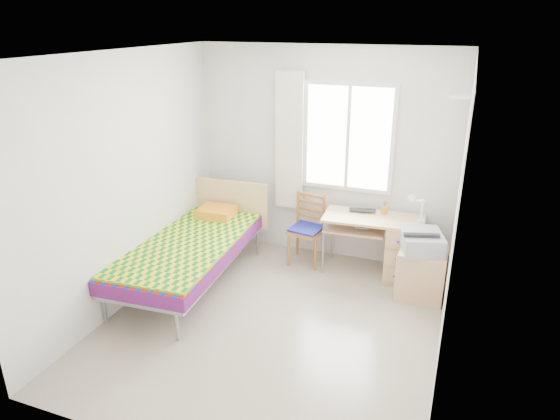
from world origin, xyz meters
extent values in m
plane|color=#BCAD93|center=(0.00, 0.00, 0.00)|extent=(3.50, 3.50, 0.00)
plane|color=white|center=(0.00, 0.00, 2.60)|extent=(3.50, 3.50, 0.00)
plane|color=silver|center=(0.00, 1.75, 1.30)|extent=(3.20, 0.00, 3.20)
plane|color=silver|center=(-1.60, 0.00, 1.30)|extent=(0.00, 3.50, 3.50)
plane|color=silver|center=(1.60, 0.00, 1.30)|extent=(0.00, 3.50, 3.50)
cube|color=white|center=(0.30, 1.73, 1.55)|extent=(1.10, 0.04, 1.30)
cube|color=white|center=(0.30, 1.72, 1.55)|extent=(1.00, 0.02, 1.20)
cube|color=white|center=(0.30, 1.72, 1.55)|extent=(0.04, 0.02, 1.20)
cube|color=beige|center=(-0.42, 1.68, 1.45)|extent=(0.35, 0.05, 1.70)
cube|color=white|center=(1.49, 1.40, 2.15)|extent=(0.20, 0.32, 0.03)
cube|color=#919399|center=(-1.15, 0.39, 0.37)|extent=(1.09, 2.21, 0.06)
cube|color=#A80C0B|center=(-1.15, 0.39, 0.45)|extent=(1.13, 2.23, 0.15)
cube|color=yellow|center=(-1.15, 0.37, 0.54)|extent=(1.10, 2.11, 0.03)
cube|color=tan|center=(-1.15, 1.44, 0.65)|extent=(1.03, 0.11, 0.59)
cube|color=orange|center=(-1.20, 1.17, 0.61)|extent=(0.45, 0.39, 0.11)
cylinder|color=#919399|center=(-1.56, -0.59, 0.17)|extent=(0.04, 0.04, 0.35)
cylinder|color=#919399|center=(-0.73, 1.37, 0.17)|extent=(0.04, 0.04, 0.35)
cube|color=tan|center=(0.72, 1.41, 0.70)|extent=(1.18, 0.60, 0.03)
cube|color=tan|center=(1.09, 1.41, 0.34)|extent=(0.44, 0.53, 0.69)
cube|color=tan|center=(0.51, 1.41, 0.56)|extent=(0.73, 0.53, 0.02)
cylinder|color=#919399|center=(0.18, 1.19, 0.34)|extent=(0.03, 0.03, 0.69)
cylinder|color=#919399|center=(0.18, 1.62, 0.34)|extent=(0.03, 0.03, 0.69)
cube|color=#A25D1F|center=(-0.09, 1.39, 0.42)|extent=(0.43, 0.43, 0.04)
cube|color=navy|center=(-0.09, 1.39, 0.45)|extent=(0.41, 0.41, 0.04)
cube|color=#A25D1F|center=(-0.09, 1.56, 0.69)|extent=(0.34, 0.09, 0.38)
cylinder|color=#A25D1F|center=(-0.26, 1.23, 0.21)|extent=(0.03, 0.03, 0.42)
cylinder|color=#A25D1F|center=(0.08, 1.56, 0.43)|extent=(0.04, 0.04, 0.87)
cube|color=tan|center=(1.34, 1.07, 0.27)|extent=(0.51, 0.46, 0.55)
cube|color=tan|center=(1.08, 1.07, 0.40)|extent=(0.02, 0.41, 0.20)
cube|color=tan|center=(1.08, 1.07, 0.17)|extent=(0.02, 0.41, 0.20)
cube|color=#A9ABB2|center=(1.30, 1.08, 0.65)|extent=(0.53, 0.58, 0.20)
cube|color=black|center=(1.30, 1.08, 0.74)|extent=(0.43, 0.47, 0.02)
imported|color=black|center=(0.56, 1.49, 0.73)|extent=(0.34, 0.25, 0.02)
cylinder|color=orange|center=(0.81, 1.56, 0.76)|extent=(0.08, 0.08, 0.09)
cylinder|color=white|center=(1.24, 1.44, 0.73)|extent=(0.10, 0.10, 0.03)
cylinder|color=white|center=(1.24, 1.44, 0.87)|extent=(0.02, 0.11, 0.26)
cylinder|color=white|center=(1.22, 1.36, 1.00)|extent=(0.12, 0.23, 0.11)
cone|color=white|center=(1.14, 1.26, 1.03)|extent=(0.14, 0.15, 0.12)
imported|color=gray|center=(0.51, 1.41, 0.59)|extent=(0.18, 0.23, 0.02)
camera|label=1|loc=(1.58, -3.98, 2.88)|focal=32.00mm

